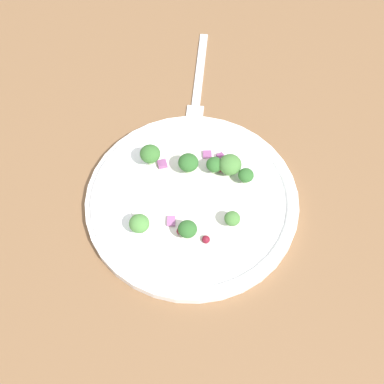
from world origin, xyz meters
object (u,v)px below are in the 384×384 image
at_px(broccoli_floret_2, 139,224).
at_px(plate, 192,200).
at_px(fork, 198,83).
at_px(broccoli_floret_0, 232,219).
at_px(broccoli_floret_1, 230,165).

bearing_deg(broccoli_floret_2, plate, 145.06).
bearing_deg(fork, broccoli_floret_0, 28.04).
distance_m(plate, broccoli_floret_2, 0.08).
bearing_deg(broccoli_floret_2, fork, -176.90).
distance_m(plate, broccoli_floret_1, 0.07).
distance_m(plate, broccoli_floret_0, 0.07).
xyz_separation_m(broccoli_floret_0, broccoli_floret_1, (-0.07, -0.02, 0.00)).
xyz_separation_m(broccoli_floret_1, broccoli_floret_2, (0.12, -0.08, -0.00)).
distance_m(broccoli_floret_0, broccoli_floret_2, 0.11).
height_order(plate, broccoli_floret_1, broccoli_floret_1).
bearing_deg(broccoli_floret_0, plate, -109.72).
xyz_separation_m(broccoli_floret_1, fork, (-0.15, -0.09, -0.03)).
xyz_separation_m(broccoli_floret_0, fork, (-0.22, -0.12, -0.03)).
bearing_deg(plate, broccoli_floret_0, 70.28).
relative_size(broccoli_floret_1, fork, 0.16).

